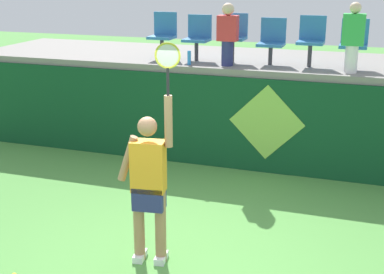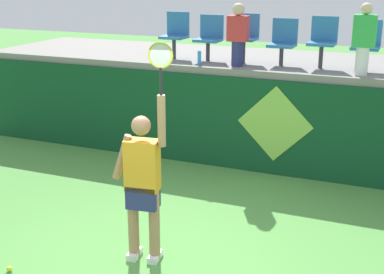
{
  "view_description": "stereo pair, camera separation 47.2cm",
  "coord_description": "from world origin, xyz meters",
  "px_view_note": "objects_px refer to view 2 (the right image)",
  "views": [
    {
      "loc": [
        2.09,
        -5.31,
        3.33
      ],
      "look_at": [
        -0.12,
        1.21,
        1.2
      ],
      "focal_mm": 51.37,
      "sensor_mm": 36.0,
      "label": 1
    },
    {
      "loc": [
        2.53,
        -5.14,
        3.33
      ],
      "look_at": [
        -0.12,
        1.21,
        1.2
      ],
      "focal_mm": 51.37,
      "sensor_mm": 36.0,
      "label": 2
    }
  ],
  "objects_px": {
    "stadium_chair_0": "(176,33)",
    "spectator_1": "(238,33)",
    "tennis_player": "(143,181)",
    "stadium_chair_4": "(323,39)",
    "stadium_chair_1": "(210,36)",
    "tennis_ball": "(9,269)",
    "stadium_chair_2": "(245,35)",
    "stadium_chair_5": "(366,43)",
    "water_bottle": "(199,58)",
    "spectator_0": "(364,38)",
    "stadium_chair_3": "(283,40)"
  },
  "relations": [
    {
      "from": "spectator_0",
      "to": "stadium_chair_4",
      "type": "bearing_deg",
      "value": 148.86
    },
    {
      "from": "tennis_player",
      "to": "spectator_0",
      "type": "xyz_separation_m",
      "value": [
        1.93,
        3.7,
        1.3
      ]
    },
    {
      "from": "stadium_chair_2",
      "to": "stadium_chair_5",
      "type": "relative_size",
      "value": 1.05
    },
    {
      "from": "tennis_player",
      "to": "stadium_chair_4",
      "type": "height_order",
      "value": "tennis_player"
    },
    {
      "from": "stadium_chair_1",
      "to": "spectator_0",
      "type": "distance_m",
      "value": 2.74
    },
    {
      "from": "tennis_ball",
      "to": "tennis_player",
      "type": "bearing_deg",
      "value": 33.69
    },
    {
      "from": "stadium_chair_1",
      "to": "stadium_chair_5",
      "type": "relative_size",
      "value": 0.99
    },
    {
      "from": "tennis_player",
      "to": "stadium_chair_4",
      "type": "bearing_deg",
      "value": 73.24
    },
    {
      "from": "stadium_chair_4",
      "to": "spectator_1",
      "type": "height_order",
      "value": "spectator_1"
    },
    {
      "from": "stadium_chair_4",
      "to": "spectator_1",
      "type": "distance_m",
      "value": 1.41
    },
    {
      "from": "tennis_player",
      "to": "stadium_chair_5",
      "type": "distance_m",
      "value": 4.7
    },
    {
      "from": "stadium_chair_3",
      "to": "spectator_1",
      "type": "distance_m",
      "value": 0.8
    },
    {
      "from": "tennis_player",
      "to": "stadium_chair_0",
      "type": "height_order",
      "value": "tennis_player"
    },
    {
      "from": "spectator_1",
      "to": "water_bottle",
      "type": "bearing_deg",
      "value": -168.34
    },
    {
      "from": "stadium_chair_0",
      "to": "tennis_ball",
      "type": "bearing_deg",
      "value": -88.35
    },
    {
      "from": "water_bottle",
      "to": "stadium_chair_0",
      "type": "relative_size",
      "value": 0.29
    },
    {
      "from": "spectator_0",
      "to": "spectator_1",
      "type": "height_order",
      "value": "spectator_0"
    },
    {
      "from": "stadium_chair_4",
      "to": "stadium_chair_0",
      "type": "bearing_deg",
      "value": 179.97
    },
    {
      "from": "stadium_chair_1",
      "to": "stadium_chair_2",
      "type": "distance_m",
      "value": 0.67
    },
    {
      "from": "stadium_chair_3",
      "to": "stadium_chair_4",
      "type": "distance_m",
      "value": 0.67
    },
    {
      "from": "stadium_chair_1",
      "to": "stadium_chair_4",
      "type": "xyz_separation_m",
      "value": [
        2.01,
        -0.0,
        0.03
      ]
    },
    {
      "from": "stadium_chair_2",
      "to": "tennis_player",
      "type": "bearing_deg",
      "value": -88.51
    },
    {
      "from": "stadium_chair_5",
      "to": "stadium_chair_1",
      "type": "bearing_deg",
      "value": 179.99
    },
    {
      "from": "stadium_chair_0",
      "to": "spectator_1",
      "type": "bearing_deg",
      "value": -17.15
    },
    {
      "from": "stadium_chair_1",
      "to": "water_bottle",
      "type": "bearing_deg",
      "value": -87.59
    },
    {
      "from": "stadium_chair_1",
      "to": "stadium_chair_2",
      "type": "height_order",
      "value": "stadium_chair_2"
    },
    {
      "from": "stadium_chair_4",
      "to": "stadium_chair_5",
      "type": "height_order",
      "value": "stadium_chair_4"
    },
    {
      "from": "stadium_chair_0",
      "to": "stadium_chair_1",
      "type": "xyz_separation_m",
      "value": [
        0.67,
        -0.0,
        -0.02
      ]
    },
    {
      "from": "tennis_player",
      "to": "stadium_chair_0",
      "type": "relative_size",
      "value": 3.1
    },
    {
      "from": "stadium_chair_0",
      "to": "spectator_1",
      "type": "distance_m",
      "value": 1.4
    },
    {
      "from": "stadium_chair_1",
      "to": "spectator_1",
      "type": "bearing_deg",
      "value": -31.7
    },
    {
      "from": "water_bottle",
      "to": "stadium_chair_1",
      "type": "distance_m",
      "value": 0.63
    },
    {
      "from": "water_bottle",
      "to": "spectator_1",
      "type": "bearing_deg",
      "value": 11.66
    },
    {
      "from": "stadium_chair_4",
      "to": "spectator_0",
      "type": "bearing_deg",
      "value": -31.14
    },
    {
      "from": "stadium_chair_2",
      "to": "spectator_0",
      "type": "height_order",
      "value": "spectator_0"
    },
    {
      "from": "stadium_chair_4",
      "to": "tennis_ball",
      "type": "bearing_deg",
      "value": -116.99
    },
    {
      "from": "stadium_chair_2",
      "to": "spectator_0",
      "type": "relative_size",
      "value": 0.77
    },
    {
      "from": "tennis_player",
      "to": "tennis_ball",
      "type": "relative_size",
      "value": 39.17
    },
    {
      "from": "tennis_player",
      "to": "stadium_chair_5",
      "type": "height_order",
      "value": "tennis_player"
    },
    {
      "from": "spectator_0",
      "to": "spectator_1",
      "type": "relative_size",
      "value": 1.05
    },
    {
      "from": "stadium_chair_1",
      "to": "spectator_0",
      "type": "bearing_deg",
      "value": -8.82
    },
    {
      "from": "tennis_ball",
      "to": "stadium_chair_5",
      "type": "xyz_separation_m",
      "value": [
        3.23,
        4.98,
        2.14
      ]
    },
    {
      "from": "tennis_player",
      "to": "stadium_chair_0",
      "type": "xyz_separation_m",
      "value": [
        -1.44,
        4.12,
        1.19
      ]
    },
    {
      "from": "stadium_chair_4",
      "to": "spectator_0",
      "type": "relative_size",
      "value": 0.76
    },
    {
      "from": "stadium_chair_1",
      "to": "stadium_chair_5",
      "type": "height_order",
      "value": "stadium_chair_5"
    },
    {
      "from": "spectator_0",
      "to": "stadium_chair_5",
      "type": "bearing_deg",
      "value": 90.0
    },
    {
      "from": "water_bottle",
      "to": "stadium_chair_4",
      "type": "xyz_separation_m",
      "value": [
        1.99,
        0.54,
        0.35
      ]
    },
    {
      "from": "spectator_0",
      "to": "stadium_chair_0",
      "type": "bearing_deg",
      "value": 172.9
    },
    {
      "from": "tennis_ball",
      "to": "spectator_0",
      "type": "xyz_separation_m",
      "value": [
        3.23,
        4.56,
        2.26
      ]
    },
    {
      "from": "tennis_player",
      "to": "stadium_chair_4",
      "type": "relative_size",
      "value": 3.08
    }
  ]
}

